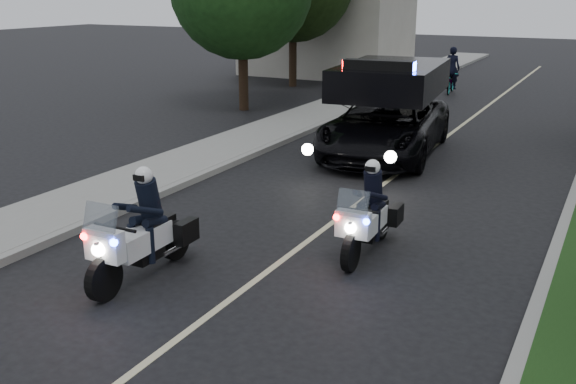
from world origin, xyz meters
name	(u,v)px	position (x,y,z in m)	size (l,w,h in m)	color
ground	(220,307)	(0.00, 0.00, 0.00)	(120.00, 120.00, 0.00)	black
curb_left	(288,139)	(-4.10, 10.00, 0.07)	(0.20, 60.00, 0.15)	gray
sidewalk_left	(256,136)	(-5.20, 10.00, 0.08)	(2.00, 60.00, 0.16)	gray
building_far	(328,7)	(-10.00, 26.00, 3.50)	(8.00, 6.00, 7.00)	#A8A396
lane_marking	(420,157)	(0.00, 10.00, 0.00)	(0.12, 50.00, 0.01)	#BFB78C
police_moto_left	(145,277)	(-1.65, 0.32, 0.00)	(0.75, 2.13, 1.81)	silver
police_moto_right	(367,253)	(1.16, 2.92, 0.00)	(0.69, 1.96, 1.67)	silver
police_suv	(385,154)	(-0.96, 9.86, 0.00)	(2.77, 5.98, 2.91)	black
bicycle	(450,93)	(-2.14, 21.91, 0.00)	(0.63, 1.82, 0.95)	black
cyclist	(450,93)	(-2.14, 21.91, 0.00)	(0.66, 0.44, 1.84)	black
tree_left_near	(244,110)	(-8.13, 14.13, 0.00)	(5.25, 5.25, 8.75)	#194316
tree_left_far	(293,86)	(-9.38, 20.68, 0.00)	(5.66, 5.66, 9.44)	black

